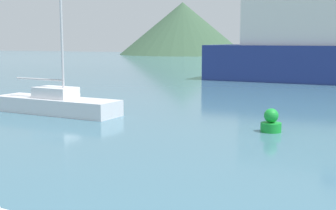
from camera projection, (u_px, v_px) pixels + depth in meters
name	position (u px, v px, depth m)	size (l,w,h in m)	color
sailboat_inner	(56.00, 103.00, 23.45)	(7.05, 2.50, 7.11)	silver
buoy_marker	(271.00, 122.00, 18.74)	(0.83, 0.83, 0.95)	green
hill_west	(183.00, 28.00, 115.63)	(31.33, 31.33, 12.74)	#38563D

